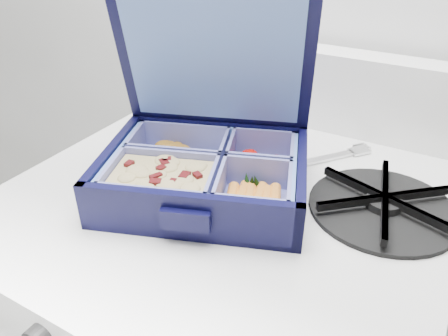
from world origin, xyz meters
The scene contains 4 objects.
bento_box centered at (-0.43, 1.67, 0.86)m, with size 0.25×0.20×0.06m, color black, non-canonical shape.
burner_grate centered at (-0.22, 1.75, 0.84)m, with size 0.18×0.18×0.03m, color black.
burner_grate_rear centered at (-0.56, 1.90, 0.84)m, with size 0.17×0.17×0.02m, color black.
fork centered at (-0.34, 1.81, 0.83)m, with size 0.02×0.19×0.01m, color silver, non-canonical shape.
Camera 1 is at (-0.18, 1.27, 1.15)m, focal length 35.00 mm.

